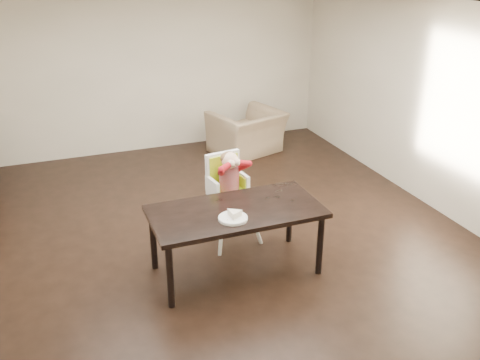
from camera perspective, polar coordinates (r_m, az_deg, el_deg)
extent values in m
plane|color=black|center=(6.51, -2.11, -6.52)|extent=(7.00, 7.00, 0.00)
cube|color=beige|center=(9.21, -9.53, 11.38)|extent=(6.00, 0.02, 2.70)
cube|color=beige|center=(3.21, 19.19, -14.88)|extent=(6.00, 0.02, 2.70)
cube|color=beige|center=(7.42, 20.38, 7.21)|extent=(0.02, 7.00, 2.70)
cube|color=white|center=(5.65, -2.54, 17.86)|extent=(6.00, 7.00, 0.02)
cube|color=black|center=(5.60, -0.44, -3.38)|extent=(1.80, 0.90, 0.05)
cylinder|color=black|center=(5.28, -7.47, -10.16)|extent=(0.07, 0.07, 0.70)
cylinder|color=black|center=(5.80, 8.54, -6.87)|extent=(0.07, 0.07, 0.70)
cylinder|color=black|center=(5.90, -9.24, -6.35)|extent=(0.07, 0.07, 0.70)
cylinder|color=black|center=(6.37, 5.32, -3.74)|extent=(0.07, 0.07, 0.70)
cylinder|color=white|center=(6.15, -1.96, -5.21)|extent=(0.05, 0.05, 0.60)
cylinder|color=white|center=(6.33, 1.50, -4.30)|extent=(0.05, 0.05, 0.60)
cylinder|color=white|center=(6.49, -3.69, -3.59)|extent=(0.05, 0.05, 0.60)
cylinder|color=white|center=(6.66, -0.36, -2.78)|extent=(0.05, 0.05, 0.60)
cube|color=white|center=(6.27, -1.15, -1.52)|extent=(0.48, 0.44, 0.05)
cube|color=#B3D21B|center=(6.26, -1.16, -1.21)|extent=(0.38, 0.37, 0.03)
cube|color=white|center=(6.31, -1.88, 1.07)|extent=(0.43, 0.11, 0.45)
cube|color=#B3D21B|center=(6.28, -1.74, 0.88)|extent=(0.36, 0.07, 0.41)
cube|color=black|center=(6.19, -1.97, 0.51)|extent=(0.06, 0.20, 0.02)
cube|color=black|center=(6.25, -0.84, 0.75)|extent=(0.06, 0.20, 0.02)
cylinder|color=#A91315|center=(6.19, -1.17, 0.14)|extent=(0.28, 0.28, 0.29)
sphere|color=beige|center=(6.08, -1.09, 2.11)|extent=(0.22, 0.22, 0.19)
ellipsoid|color=brown|center=(6.10, -1.21, 2.37)|extent=(0.22, 0.21, 0.15)
sphere|color=beige|center=(5.98, -0.95, 1.77)|extent=(0.10, 0.10, 0.09)
sphere|color=beige|center=(6.01, -0.32, 1.90)|extent=(0.10, 0.10, 0.09)
cylinder|color=white|center=(5.39, -0.76, -4.12)|extent=(0.33, 0.33, 0.02)
torus|color=white|center=(5.38, -0.76, -4.00)|extent=(0.33, 0.33, 0.01)
imported|color=#9F8765|center=(9.08, 0.74, 5.84)|extent=(1.27, 1.01, 0.96)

